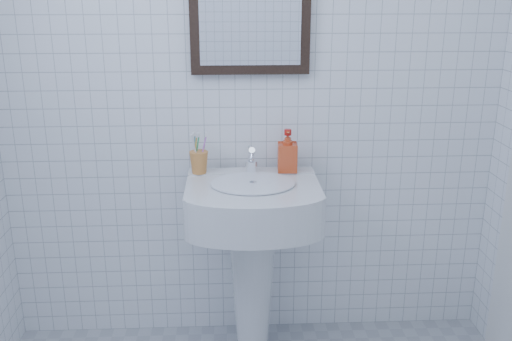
{
  "coord_description": "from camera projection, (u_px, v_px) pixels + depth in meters",
  "views": [
    {
      "loc": [
        -0.09,
        -1.25,
        1.59
      ],
      "look_at": [
        0.01,
        0.86,
        0.91
      ],
      "focal_mm": 40.0,
      "sensor_mm": 36.0,
      "label": 1
    }
  ],
  "objects": [
    {
      "name": "soap_dispenser",
      "position": [
        287.0,
        151.0,
        2.44
      ],
      "size": [
        0.09,
        0.09,
        0.18
      ],
      "primitive_type": "imported",
      "rotation": [
        0.0,
        0.0,
        -0.05
      ],
      "color": "red",
      "rests_on": "washbasin"
    },
    {
      "name": "toothbrush_cup",
      "position": [
        199.0,
        162.0,
        2.43
      ],
      "size": [
        0.1,
        0.1,
        0.1
      ],
      "primitive_type": null,
      "rotation": [
        0.0,
        0.0,
        0.3
      ],
      "color": "orange",
      "rests_on": "washbasin"
    },
    {
      "name": "wall_back",
      "position": [
        251.0,
        71.0,
        2.43
      ],
      "size": [
        2.2,
        0.02,
        2.5
      ],
      "primitive_type": "cube",
      "color": "white",
      "rests_on": "ground"
    },
    {
      "name": "faucet",
      "position": [
        251.0,
        161.0,
        2.44
      ],
      "size": [
        0.05,
        0.11,
        0.13
      ],
      "color": "white",
      "rests_on": "washbasin"
    },
    {
      "name": "washbasin",
      "position": [
        253.0,
        239.0,
        2.44
      ],
      "size": [
        0.54,
        0.4,
        0.84
      ],
      "color": "silver",
      "rests_on": "ground"
    }
  ]
}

